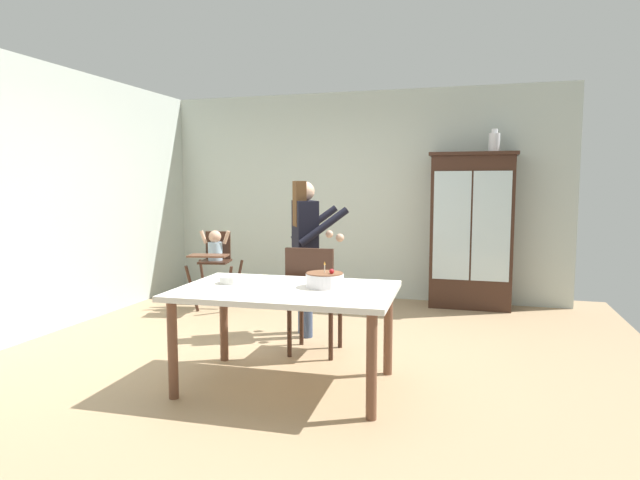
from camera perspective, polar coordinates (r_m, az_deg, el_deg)
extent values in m
plane|color=tan|center=(4.88, -2.63, -11.99)|extent=(6.24, 6.24, 0.00)
cube|color=beige|center=(7.18, 4.14, 4.70)|extent=(5.32, 0.06, 2.70)
cube|color=beige|center=(6.03, -27.13, 3.85)|extent=(0.06, 5.32, 2.70)
cube|color=#382116|center=(6.78, 15.69, 0.78)|extent=(0.95, 0.42, 1.84)
cube|color=#382116|center=(6.77, 15.91, 8.72)|extent=(1.01, 0.48, 0.04)
cube|color=silver|center=(6.57, 13.74, 1.47)|extent=(0.43, 0.01, 1.29)
cube|color=silver|center=(6.56, 17.64, 1.36)|extent=(0.43, 0.01, 1.29)
cube|color=#382116|center=(6.78, 15.71, 1.55)|extent=(0.87, 0.36, 0.02)
cylinder|color=white|center=(6.78, 17.94, 9.75)|extent=(0.13, 0.13, 0.22)
cylinder|color=white|center=(6.79, 17.97, 10.89)|extent=(0.07, 0.07, 0.05)
cylinder|color=#382116|center=(6.52, -13.38, -5.02)|extent=(0.12, 0.16, 0.56)
cylinder|color=#382116|center=(6.40, -9.63, -5.16)|extent=(0.16, 0.12, 0.56)
cylinder|color=#382116|center=(6.94, -12.25, -4.35)|extent=(0.16, 0.12, 0.56)
cylinder|color=#382116|center=(6.82, -8.70, -4.46)|extent=(0.12, 0.16, 0.56)
cube|color=#382116|center=(6.67, -10.98, -4.98)|extent=(0.42, 0.12, 0.02)
cube|color=#382116|center=(6.62, -11.04, -2.25)|extent=(0.40, 0.40, 0.02)
cube|color=#382116|center=(6.74, -10.71, -0.53)|extent=(0.31, 0.09, 0.34)
cube|color=brown|center=(6.35, -11.72, -1.63)|extent=(0.48, 0.32, 0.02)
cylinder|color=#9EBCD1|center=(6.62, -11.01, -1.18)|extent=(0.17, 0.17, 0.22)
sphere|color=tan|center=(6.60, -11.04, 0.35)|extent=(0.15, 0.15, 0.15)
cylinder|color=tan|center=(6.64, -12.20, 0.30)|extent=(0.10, 0.06, 0.17)
cylinder|color=tan|center=(6.57, -9.87, 0.28)|extent=(0.10, 0.06, 0.17)
cylinder|color=#3D4C6B|center=(5.30, -1.39, -5.94)|extent=(0.11, 0.11, 0.82)
cylinder|color=#3D4C6B|center=(5.46, -1.76, -5.59)|extent=(0.11, 0.11, 0.82)
cube|color=black|center=(5.29, -1.60, 1.37)|extent=(0.35, 0.41, 0.52)
cube|color=white|center=(5.31, -0.50, 1.39)|extent=(0.04, 0.06, 0.49)
sphere|color=tan|center=(5.27, -1.61, 5.16)|extent=(0.19, 0.19, 0.19)
cube|color=brown|center=(5.26, -2.19, 3.86)|extent=(0.19, 0.22, 0.44)
cylinder|color=black|center=(5.12, 0.40, 1.42)|extent=(0.46, 0.30, 0.37)
sphere|color=tan|center=(5.17, 2.12, 0.24)|extent=(0.08, 0.08, 0.08)
cylinder|color=black|center=(5.51, -0.61, 1.74)|extent=(0.46, 0.30, 0.37)
sphere|color=tan|center=(5.56, 1.00, 0.63)|extent=(0.08, 0.08, 0.08)
cube|color=silver|center=(3.98, -3.55, -5.36)|extent=(1.61, 1.09, 0.04)
cylinder|color=brown|center=(3.97, -15.30, -11.12)|extent=(0.07, 0.07, 0.70)
cylinder|color=brown|center=(3.52, 5.47, -13.13)|extent=(0.07, 0.07, 0.70)
cylinder|color=brown|center=(4.70, -10.13, -8.32)|extent=(0.07, 0.07, 0.70)
cylinder|color=brown|center=(4.33, 7.21, -9.50)|extent=(0.07, 0.07, 0.70)
cylinder|color=white|center=(4.00, 0.49, -4.29)|extent=(0.28, 0.28, 0.10)
cylinder|color=brown|center=(3.99, 0.49, -3.52)|extent=(0.27, 0.27, 0.01)
cylinder|color=#F2E5CC|center=(3.98, 0.49, -3.04)|extent=(0.01, 0.01, 0.06)
cone|color=yellow|center=(3.98, 0.50, -2.44)|extent=(0.02, 0.02, 0.02)
sphere|color=red|center=(3.94, 1.24, -3.33)|extent=(0.04, 0.04, 0.04)
cylinder|color=silver|center=(4.21, -9.39, -4.16)|extent=(0.18, 0.18, 0.05)
cylinder|color=#382116|center=(5.01, 2.14, -8.81)|extent=(0.04, 0.04, 0.45)
cylinder|color=#382116|center=(5.10, -1.97, -8.55)|extent=(0.04, 0.04, 0.45)
cylinder|color=#382116|center=(4.66, 1.15, -9.93)|extent=(0.04, 0.04, 0.45)
cylinder|color=#382116|center=(4.76, -3.25, -9.61)|extent=(0.04, 0.04, 0.45)
cube|color=brown|center=(4.82, -0.49, -6.46)|extent=(0.45, 0.45, 0.03)
cube|color=#382116|center=(4.59, -1.14, -3.86)|extent=(0.42, 0.05, 0.48)
cylinder|color=#382116|center=(4.54, 1.18, -3.96)|extent=(0.03, 0.03, 0.48)
cylinder|color=#382116|center=(4.64, -3.40, -3.76)|extent=(0.03, 0.03, 0.48)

